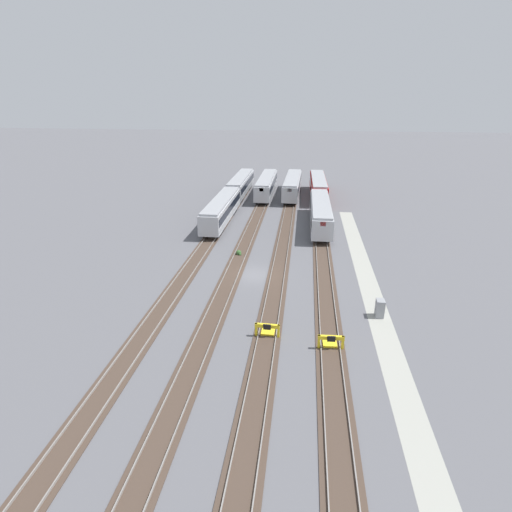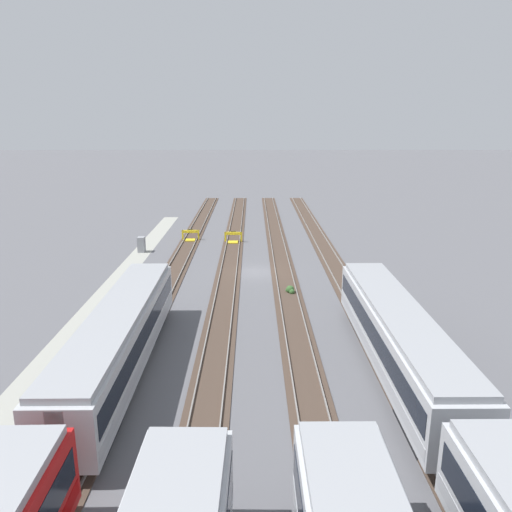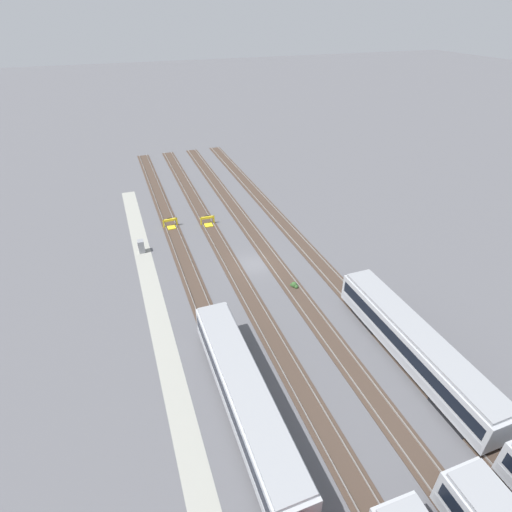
{
  "view_description": "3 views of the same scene",
  "coord_description": "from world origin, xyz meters",
  "px_view_note": "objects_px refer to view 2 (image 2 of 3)",
  "views": [
    {
      "loc": [
        -39.05,
        -4.94,
        17.92
      ],
      "look_at": [
        1.03,
        0.0,
        1.8
      ],
      "focal_mm": 28.0,
      "sensor_mm": 36.0,
      "label": 1
    },
    {
      "loc": [
        43.28,
        -0.3,
        13.21
      ],
      "look_at": [
        1.03,
        0.0,
        1.8
      ],
      "focal_mm": 35.0,
      "sensor_mm": 36.0,
      "label": 2
    },
    {
      "loc": [
        36.83,
        -13.14,
        26.02
      ],
      "look_at": [
        1.03,
        0.0,
        1.8
      ],
      "focal_mm": 28.0,
      "sensor_mm": 36.0,
      "label": 3
    }
  ],
  "objects_px": {
    "subway_car_front_row_right_inner": "(120,338)",
    "electrical_cabinet": "(141,244)",
    "subway_car_front_row_centre": "(397,338)",
    "bumper_stop_near_inner_track": "(233,238)",
    "weed_clump": "(290,290)",
    "bumper_stop_nearest_track": "(190,236)"
  },
  "relations": [
    {
      "from": "subway_car_front_row_right_inner",
      "to": "electrical_cabinet",
      "type": "bearing_deg",
      "value": -170.15
    },
    {
      "from": "subway_car_front_row_right_inner",
      "to": "electrical_cabinet",
      "type": "distance_m",
      "value": 26.53
    },
    {
      "from": "electrical_cabinet",
      "to": "subway_car_front_row_right_inner",
      "type": "bearing_deg",
      "value": 9.85
    },
    {
      "from": "subway_car_front_row_centre",
      "to": "bumper_stop_near_inner_track",
      "type": "height_order",
      "value": "subway_car_front_row_centre"
    },
    {
      "from": "electrical_cabinet",
      "to": "weed_clump",
      "type": "xyz_separation_m",
      "value": [
        13.07,
        14.62,
        -0.56
      ]
    },
    {
      "from": "subway_car_front_row_centre",
      "to": "weed_clump",
      "type": "distance_m",
      "value": 13.99
    },
    {
      "from": "bumper_stop_nearest_track",
      "to": "bumper_stop_near_inner_track",
      "type": "distance_m",
      "value": 5.06
    },
    {
      "from": "weed_clump",
      "to": "subway_car_front_row_right_inner",
      "type": "bearing_deg",
      "value": -37.73
    },
    {
      "from": "bumper_stop_nearest_track",
      "to": "weed_clump",
      "type": "distance_m",
      "value": 20.9
    },
    {
      "from": "subway_car_front_row_right_inner",
      "to": "bumper_stop_near_inner_track",
      "type": "relative_size",
      "value": 8.98
    },
    {
      "from": "bumper_stop_near_inner_track",
      "to": "electrical_cabinet",
      "type": "bearing_deg",
      "value": -66.33
    },
    {
      "from": "subway_car_front_row_centre",
      "to": "bumper_stop_nearest_track",
      "type": "bearing_deg",
      "value": -154.59
    },
    {
      "from": "bumper_stop_near_inner_track",
      "to": "subway_car_front_row_right_inner",
      "type": "bearing_deg",
      "value": -9.21
    },
    {
      "from": "subway_car_front_row_centre",
      "to": "electrical_cabinet",
      "type": "height_order",
      "value": "subway_car_front_row_centre"
    },
    {
      "from": "weed_clump",
      "to": "bumper_stop_near_inner_track",
      "type": "bearing_deg",
      "value": -163.23
    },
    {
      "from": "weed_clump",
      "to": "bumper_stop_nearest_track",
      "type": "bearing_deg",
      "value": -151.0
    },
    {
      "from": "subway_car_front_row_centre",
      "to": "bumper_stop_near_inner_track",
      "type": "distance_m",
      "value": 31.87
    },
    {
      "from": "subway_car_front_row_right_inner",
      "to": "weed_clump",
      "type": "xyz_separation_m",
      "value": [
        -13.04,
        10.09,
        -1.8
      ]
    },
    {
      "from": "subway_car_front_row_centre",
      "to": "weed_clump",
      "type": "bearing_deg",
      "value": -160.01
    },
    {
      "from": "bumper_stop_nearest_track",
      "to": "bumper_stop_near_inner_track",
      "type": "bearing_deg",
      "value": 77.81
    },
    {
      "from": "bumper_stop_near_inner_track",
      "to": "electrical_cabinet",
      "type": "height_order",
      "value": "electrical_cabinet"
    },
    {
      "from": "electrical_cabinet",
      "to": "bumper_stop_nearest_track",
      "type": "bearing_deg",
      "value": 139.21
    }
  ]
}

